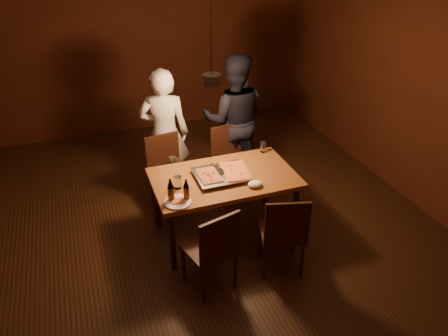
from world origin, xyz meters
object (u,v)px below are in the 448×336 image
object	(u,v)px
plate_slice	(178,202)
pendant_lamp	(212,78)
dining_table	(224,182)
chair_near_left	(214,245)
pizza_tray	(222,175)
beer_bottle_a	(171,190)
diner_dark	(234,119)
chair_far_right	(230,155)
chair_near_right	(284,228)
chair_far_left	(166,165)
beer_bottle_b	(186,190)
diner_white	(165,133)

from	to	relation	value
plate_slice	pendant_lamp	distance (m)	1.23
dining_table	chair_near_left	size ratio (longest dim) A/B	2.91
chair_near_left	pizza_tray	bearing A→B (deg)	50.39
beer_bottle_a	diner_dark	distance (m)	1.81
chair_far_right	diner_dark	distance (m)	0.49
diner_dark	pendant_lamp	bearing A→B (deg)	77.18
dining_table	chair_far_right	size ratio (longest dim) A/B	3.09
chair_near_left	diner_dark	xyz separation A→B (m)	(0.92, 1.90, 0.32)
chair_near_right	beer_bottle_a	distance (m)	1.13
dining_table	plate_slice	distance (m)	0.66
chair_far_left	chair_near_right	distance (m)	1.76
pizza_tray	pendant_lamp	world-z (taller)	pendant_lamp
dining_table	plate_slice	world-z (taller)	plate_slice
beer_bottle_b	diner_dark	distance (m)	1.75
chair_near_right	diner_white	size ratio (longest dim) A/B	0.32
chair_far_right	chair_near_right	size ratio (longest dim) A/B	0.94
beer_bottle_b	pendant_lamp	bearing A→B (deg)	48.12
chair_near_left	plate_slice	distance (m)	0.55
dining_table	chair_far_left	xyz separation A→B (m)	(-0.44, 0.82, -0.14)
beer_bottle_a	beer_bottle_b	world-z (taller)	beer_bottle_a
chair_far_left	chair_far_right	xyz separation A→B (m)	(0.81, -0.01, 0.00)
pizza_tray	beer_bottle_b	bearing A→B (deg)	-152.02
pizza_tray	plate_slice	xyz separation A→B (m)	(-0.55, -0.30, -0.01)
pizza_tray	beer_bottle_b	size ratio (longest dim) A/B	2.49
plate_slice	pendant_lamp	bearing A→B (deg)	43.77
chair_far_right	chair_near_left	world-z (taller)	same
plate_slice	chair_near_left	bearing A→B (deg)	-65.91
chair_near_right	plate_slice	distance (m)	1.04
chair_near_right	pizza_tray	distance (m)	0.87
dining_table	chair_near_left	world-z (taller)	chair_near_left
diner_dark	chair_far_right	bearing A→B (deg)	81.09
chair_near_left	diner_dark	distance (m)	2.13
chair_far_left	beer_bottle_b	world-z (taller)	beer_bottle_b
beer_bottle_a	pendant_lamp	xyz separation A→B (m)	(0.57, 0.44, 0.89)
diner_dark	pendant_lamp	xyz separation A→B (m)	(-0.60, -0.95, 0.90)
pendant_lamp	chair_near_left	bearing A→B (deg)	-108.29
chair_far_left	beer_bottle_a	world-z (taller)	beer_bottle_a
diner_dark	chair_near_left	bearing A→B (deg)	83.87
diner_white	pendant_lamp	xyz separation A→B (m)	(0.31, -0.92, 0.94)
dining_table	beer_bottle_b	distance (m)	0.59
dining_table	chair_far_right	bearing A→B (deg)	65.60
pizza_tray	pendant_lamp	xyz separation A→B (m)	(-0.03, 0.19, 0.99)
chair_near_left	plate_slice	bearing A→B (deg)	98.96
diner_dark	pendant_lamp	distance (m)	1.44
chair_far_right	chair_near_right	xyz separation A→B (m)	(-0.03, -1.57, 0.00)
diner_white	chair_near_right	bearing A→B (deg)	127.15
chair_far_right	plate_slice	size ratio (longest dim) A/B	1.84
chair_near_right	chair_far_right	bearing A→B (deg)	104.27
chair_near_right	plate_slice	xyz separation A→B (m)	(-0.91, 0.45, 0.22)
beer_bottle_b	plate_slice	world-z (taller)	beer_bottle_b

